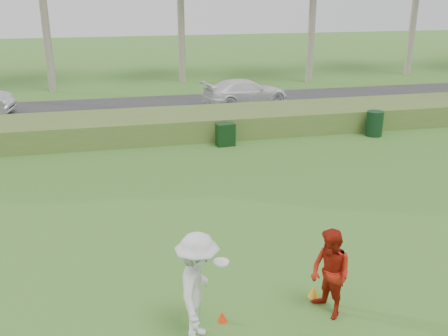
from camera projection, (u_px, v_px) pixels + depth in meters
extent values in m
plane|color=#366D24|center=(270.00, 296.00, 9.83)|extent=(120.00, 120.00, 0.00)
cube|color=#4E6C2B|center=(180.00, 124.00, 20.68)|extent=(80.00, 3.00, 0.90)
cube|color=#2D2D2D|center=(166.00, 108.00, 25.41)|extent=(80.00, 6.00, 0.06)
imported|color=silver|center=(198.00, 288.00, 8.34)|extent=(1.11, 1.46, 1.99)
cylinder|color=white|center=(221.00, 262.00, 8.27)|extent=(0.27, 0.27, 0.03)
imported|color=#9F1B0D|center=(330.00, 274.00, 9.04)|extent=(0.85, 0.97, 1.70)
cone|color=#EF360C|center=(222.00, 317.00, 9.06)|extent=(0.18, 0.18, 0.20)
cone|color=#EFAA19|center=(314.00, 291.00, 9.79)|extent=(0.22, 0.22, 0.24)
cube|color=black|center=(225.00, 135.00, 19.22)|extent=(0.73, 0.48, 0.88)
cylinder|color=black|center=(374.00, 124.00, 20.51)|extent=(0.83, 0.83, 1.03)
imported|color=white|center=(246.00, 92.00, 25.76)|extent=(4.80, 2.69, 1.31)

